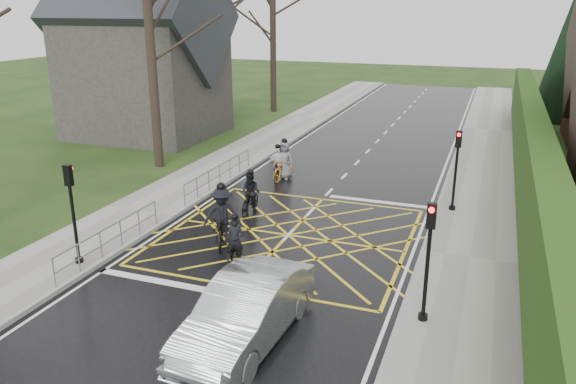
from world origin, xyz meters
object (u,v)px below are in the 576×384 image
Objects in this scene: cyclist_mid at (222,221)px; cyclist_rear at (235,248)px; cyclist_back at (250,196)px; car at (246,312)px; cyclist_lead at (284,165)px; cyclist_front at (277,167)px.

cyclist_rear is at bearing -74.47° from cyclist_mid.
car is at bearing -69.79° from cyclist_back.
cyclist_back is 4.55m from cyclist_lead.
cyclist_front is at bearing 110.89° from car.
cyclist_front reaches higher than car.
car is (3.15, -5.00, 0.01)m from cyclist_mid.
cyclist_back is at bearing 95.53° from cyclist_rear.
cyclist_back is 4.37m from cyclist_front.
cyclist_mid is 1.15× the size of cyclist_lead.
cyclist_mid is at bearing 117.90° from cyclist_rear.
cyclist_lead is (-0.35, 4.53, 0.01)m from cyclist_back.
cyclist_back reaches higher than cyclist_rear.
car is (2.07, -3.72, 0.26)m from cyclist_rear.
cyclist_front is 0.36× the size of car.
cyclist_rear is 0.88× the size of cyclist_lead.
cyclist_rear is 4.46m from cyclist_back.
cyclist_mid is (-1.07, 1.28, 0.24)m from cyclist_rear.
car is at bearing -82.33° from cyclist_mid.
cyclist_back is 8.68m from car.
cyclist_rear is 1.01× the size of cyclist_back.
cyclist_back is 0.87× the size of cyclist_lead.
cyclist_back is 0.76× the size of cyclist_mid.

